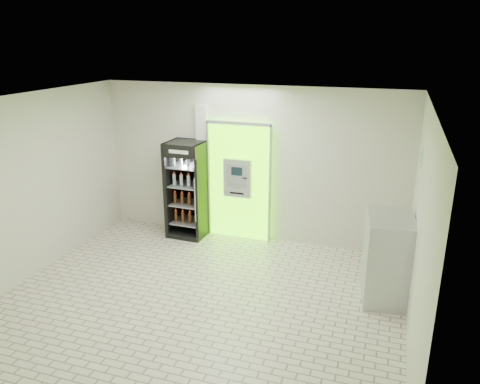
% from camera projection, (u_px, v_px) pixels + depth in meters
% --- Properties ---
extents(ground, '(6.00, 6.00, 0.00)m').
position_uv_depth(ground, '(202.00, 297.00, 7.23)').
color(ground, beige).
rests_on(ground, ground).
extents(room_shell, '(6.00, 6.00, 6.00)m').
position_uv_depth(room_shell, '(199.00, 184.00, 6.65)').
color(room_shell, beige).
rests_on(room_shell, ground).
extents(atm_assembly, '(1.30, 0.24, 2.33)m').
position_uv_depth(atm_assembly, '(239.00, 181.00, 9.09)').
color(atm_assembly, '#61FF00').
rests_on(atm_assembly, ground).
extents(pillar, '(0.22, 0.11, 2.60)m').
position_uv_depth(pillar, '(203.00, 170.00, 9.32)').
color(pillar, silver).
rests_on(pillar, ground).
extents(beverage_cooler, '(0.75, 0.70, 1.92)m').
position_uv_depth(beverage_cooler, '(188.00, 191.00, 9.26)').
color(beverage_cooler, black).
rests_on(beverage_cooler, ground).
extents(steel_cabinet, '(0.78, 1.07, 1.33)m').
position_uv_depth(steel_cabinet, '(387.00, 258.00, 7.05)').
color(steel_cabinet, '#ADB0B5').
rests_on(steel_cabinet, ground).
extents(exit_sign, '(0.02, 0.22, 0.26)m').
position_uv_depth(exit_sign, '(421.00, 158.00, 6.92)').
color(exit_sign, white).
rests_on(exit_sign, room_shell).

